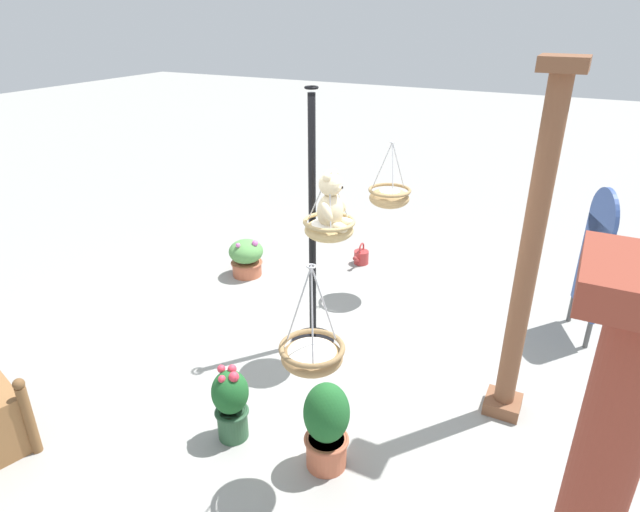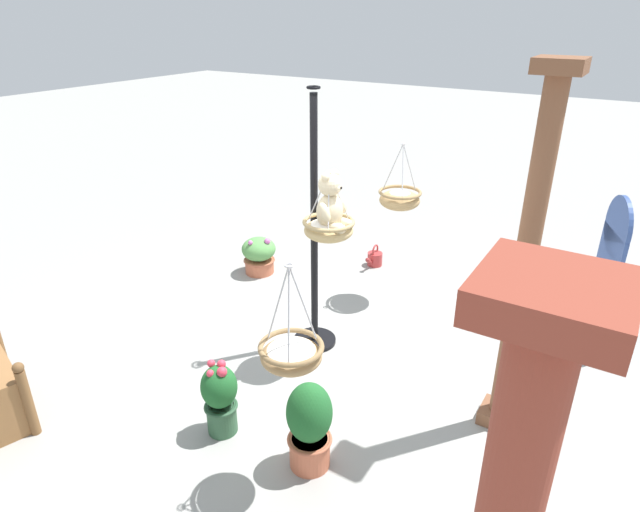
{
  "view_description": "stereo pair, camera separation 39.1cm",
  "coord_description": "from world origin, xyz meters",
  "px_view_note": "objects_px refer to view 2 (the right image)",
  "views": [
    {
      "loc": [
        4.04,
        2.12,
        3.17
      ],
      "look_at": [
        0.0,
        0.06,
        1.08
      ],
      "focal_mm": 30.1,
      "sensor_mm": 36.0,
      "label": 1
    },
    {
      "loc": [
        3.84,
        2.46,
        3.17
      ],
      "look_at": [
        0.0,
        0.06,
        1.08
      ],
      "focal_mm": 30.1,
      "sensor_mm": 36.0,
      "label": 2
    }
  ],
  "objects_px": {
    "hanging_basket_left_high": "(400,199)",
    "hanging_basket_right_low": "(291,354)",
    "display_sign_board": "(609,262)",
    "teddy_bear": "(331,205)",
    "hanging_basket_with_teddy": "(329,228)",
    "potted_plant_tall_leafy": "(220,397)",
    "potted_plant_bushy_green": "(309,425)",
    "potted_plant_fern_front": "(259,255)",
    "watering_can": "(375,258)",
    "display_pole_central": "(314,272)",
    "greenhouse_pillar_right": "(523,272)"
  },
  "relations": [
    {
      "from": "hanging_basket_with_teddy",
      "to": "potted_plant_tall_leafy",
      "type": "relative_size",
      "value": 0.95
    },
    {
      "from": "display_pole_central",
      "to": "hanging_basket_left_high",
      "type": "xyz_separation_m",
      "value": [
        -1.36,
        0.28,
        0.42
      ]
    },
    {
      "from": "greenhouse_pillar_right",
      "to": "potted_plant_bushy_green",
      "type": "distance_m",
      "value": 1.95
    },
    {
      "from": "display_pole_central",
      "to": "greenhouse_pillar_right",
      "type": "height_order",
      "value": "greenhouse_pillar_right"
    },
    {
      "from": "hanging_basket_left_high",
      "to": "watering_can",
      "type": "distance_m",
      "value": 1.42
    },
    {
      "from": "potted_plant_tall_leafy",
      "to": "teddy_bear",
      "type": "bearing_deg",
      "value": 170.75
    },
    {
      "from": "teddy_bear",
      "to": "display_sign_board",
      "type": "bearing_deg",
      "value": 126.05
    },
    {
      "from": "potted_plant_tall_leafy",
      "to": "display_sign_board",
      "type": "bearing_deg",
      "value": 140.77
    },
    {
      "from": "hanging_basket_with_teddy",
      "to": "hanging_basket_right_low",
      "type": "relative_size",
      "value": 0.84
    },
    {
      "from": "hanging_basket_with_teddy",
      "to": "greenhouse_pillar_right",
      "type": "relative_size",
      "value": 0.22
    },
    {
      "from": "hanging_basket_left_high",
      "to": "potted_plant_bushy_green",
      "type": "relative_size",
      "value": 1.01
    },
    {
      "from": "watering_can",
      "to": "greenhouse_pillar_right",
      "type": "bearing_deg",
      "value": 46.18
    },
    {
      "from": "hanging_basket_left_high",
      "to": "teddy_bear",
      "type": "bearing_deg",
      "value": -0.04
    },
    {
      "from": "greenhouse_pillar_right",
      "to": "hanging_basket_right_low",
      "type": "bearing_deg",
      "value": -38.42
    },
    {
      "from": "hanging_basket_left_high",
      "to": "watering_can",
      "type": "xyz_separation_m",
      "value": [
        -0.63,
        -0.58,
        -1.13
      ]
    },
    {
      "from": "greenhouse_pillar_right",
      "to": "hanging_basket_with_teddy",
      "type": "bearing_deg",
      "value": -90.87
    },
    {
      "from": "potted_plant_tall_leafy",
      "to": "potted_plant_bushy_green",
      "type": "bearing_deg",
      "value": 95.51
    },
    {
      "from": "hanging_basket_left_high",
      "to": "greenhouse_pillar_right",
      "type": "height_order",
      "value": "greenhouse_pillar_right"
    },
    {
      "from": "hanging_basket_right_low",
      "to": "potted_plant_bushy_green",
      "type": "height_order",
      "value": "hanging_basket_right_low"
    },
    {
      "from": "potted_plant_tall_leafy",
      "to": "watering_can",
      "type": "xyz_separation_m",
      "value": [
        -3.49,
        -0.36,
        -0.24
      ]
    },
    {
      "from": "hanging_basket_right_low",
      "to": "potted_plant_fern_front",
      "type": "xyz_separation_m",
      "value": [
        -2.58,
        -2.33,
        -0.85
      ]
    },
    {
      "from": "hanging_basket_with_teddy",
      "to": "potted_plant_fern_front",
      "type": "bearing_deg",
      "value": -123.24
    },
    {
      "from": "display_pole_central",
      "to": "potted_plant_fern_front",
      "type": "xyz_separation_m",
      "value": [
        -0.99,
        -1.5,
        -0.56
      ]
    },
    {
      "from": "hanging_basket_left_high",
      "to": "hanging_basket_right_low",
      "type": "xyz_separation_m",
      "value": [
        2.94,
        0.56,
        -0.13
      ]
    },
    {
      "from": "hanging_basket_right_low",
      "to": "potted_plant_bushy_green",
      "type": "distance_m",
      "value": 0.74
    },
    {
      "from": "teddy_bear",
      "to": "greenhouse_pillar_right",
      "type": "distance_m",
      "value": 1.69
    },
    {
      "from": "hanging_basket_with_teddy",
      "to": "teddy_bear",
      "type": "distance_m",
      "value": 0.23
    },
    {
      "from": "teddy_bear",
      "to": "display_sign_board",
      "type": "height_order",
      "value": "teddy_bear"
    },
    {
      "from": "potted_plant_bushy_green",
      "to": "watering_can",
      "type": "relative_size",
      "value": 2.12
    },
    {
      "from": "watering_can",
      "to": "hanging_basket_left_high",
      "type": "bearing_deg",
      "value": 42.49
    },
    {
      "from": "display_pole_central",
      "to": "hanging_basket_right_low",
      "type": "xyz_separation_m",
      "value": [
        1.59,
        0.83,
        0.29
      ]
    },
    {
      "from": "teddy_bear",
      "to": "potted_plant_bushy_green",
      "type": "bearing_deg",
      "value": 24.74
    },
    {
      "from": "hanging_basket_left_high",
      "to": "potted_plant_tall_leafy",
      "type": "distance_m",
      "value": 3.0
    },
    {
      "from": "display_sign_board",
      "to": "watering_can",
      "type": "height_order",
      "value": "display_sign_board"
    },
    {
      "from": "hanging_basket_left_high",
      "to": "greenhouse_pillar_right",
      "type": "xyz_separation_m",
      "value": [
        1.53,
        1.68,
        0.17
      ]
    },
    {
      "from": "potted_plant_fern_front",
      "to": "potted_plant_tall_leafy",
      "type": "bearing_deg",
      "value": 31.86
    },
    {
      "from": "display_sign_board",
      "to": "hanging_basket_right_low",
      "type": "bearing_deg",
      "value": -28.18
    },
    {
      "from": "greenhouse_pillar_right",
      "to": "display_sign_board",
      "type": "xyz_separation_m",
      "value": [
        -1.61,
        0.5,
        -0.44
      ]
    },
    {
      "from": "display_pole_central",
      "to": "watering_can",
      "type": "bearing_deg",
      "value": -171.35
    },
    {
      "from": "hanging_basket_left_high",
      "to": "watering_can",
      "type": "relative_size",
      "value": 2.14
    },
    {
      "from": "potted_plant_bushy_green",
      "to": "greenhouse_pillar_right",
      "type": "bearing_deg",
      "value": 138.82
    },
    {
      "from": "hanging_basket_with_teddy",
      "to": "display_pole_central",
      "type": "bearing_deg",
      "value": -120.96
    },
    {
      "from": "teddy_bear",
      "to": "potted_plant_tall_leafy",
      "type": "distance_m",
      "value": 1.87
    },
    {
      "from": "display_sign_board",
      "to": "potted_plant_bushy_green",
      "type": "bearing_deg",
      "value": -29.09
    },
    {
      "from": "potted_plant_fern_front",
      "to": "teddy_bear",
      "type": "bearing_deg",
      "value": 57.12
    },
    {
      "from": "display_pole_central",
      "to": "teddy_bear",
      "type": "bearing_deg",
      "value": 61.35
    },
    {
      "from": "hanging_basket_right_low",
      "to": "display_sign_board",
      "type": "xyz_separation_m",
      "value": [
        -3.02,
        1.62,
        -0.14
      ]
    },
    {
      "from": "hanging_basket_left_high",
      "to": "hanging_basket_right_low",
      "type": "height_order",
      "value": "hanging_basket_left_high"
    },
    {
      "from": "hanging_basket_right_low",
      "to": "potted_plant_fern_front",
      "type": "bearing_deg",
      "value": -137.96
    },
    {
      "from": "display_sign_board",
      "to": "watering_can",
      "type": "bearing_deg",
      "value": -101.35
    }
  ]
}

